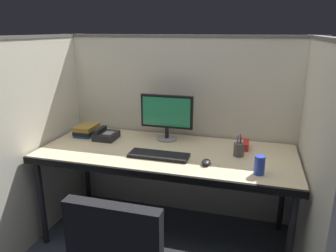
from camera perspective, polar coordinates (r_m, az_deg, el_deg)
cubicle_partition_rear at (r=2.79m, az=2.19°, el=-0.29°), size 2.21×0.06×1.57m
cubicle_partition_left at (r=2.73m, az=-21.47°, el=-1.86°), size 0.06×1.41×1.57m
cubicle_partition_right at (r=2.24m, az=24.37°, el=-6.29°), size 0.06×1.41×1.57m
desk at (r=2.40m, az=-0.40°, el=-5.66°), size 1.90×0.80×0.74m
monitor_center at (r=2.57m, az=-0.24°, el=2.11°), size 0.43×0.17×0.37m
keyboard_main at (r=2.28m, az=-1.67°, el=-5.27°), size 0.43×0.15×0.02m
computer_mouse at (r=2.17m, az=6.85°, el=-6.46°), size 0.06×0.10×0.04m
book_stack at (r=2.82m, az=-14.36°, el=-0.73°), size 0.15×0.22×0.09m
red_stapler at (r=2.50m, az=13.77°, el=-3.33°), size 0.04×0.15×0.06m
pen_cup at (r=2.34m, az=12.58°, el=-4.13°), size 0.08×0.08×0.17m
desk_phone at (r=2.69m, az=-11.11°, el=-1.60°), size 0.17×0.19×0.09m
soda_can at (r=2.08m, az=16.08°, el=-6.76°), size 0.07×0.07×0.12m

